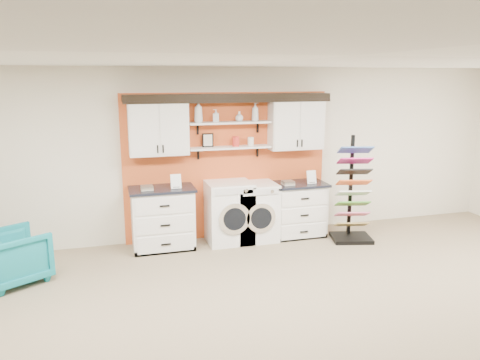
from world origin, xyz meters
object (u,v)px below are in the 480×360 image
object	(u,v)px
base_cabinet_left	(163,218)
armchair	(14,256)
washer	(229,212)
base_cabinet_right	(297,209)
dryer	(255,211)
sample_rack	(352,208)

from	to	relation	value
base_cabinet_left	armchair	size ratio (longest dim) A/B	1.30
washer	armchair	world-z (taller)	washer
base_cabinet_left	washer	bearing A→B (deg)	-0.18
base_cabinet_left	washer	size ratio (longest dim) A/B	1.00
base_cabinet_right	washer	xyz separation A→B (m)	(-1.19, -0.00, 0.04)
washer	dryer	bearing A→B (deg)	0.00
dryer	sample_rack	bearing A→B (deg)	-16.58
dryer	sample_rack	xyz separation A→B (m)	(1.53, -0.46, 0.07)
washer	sample_rack	size ratio (longest dim) A/B	0.58
sample_rack	washer	bearing A→B (deg)	-179.15
base_cabinet_left	sample_rack	xyz separation A→B (m)	(3.04, -0.46, 0.06)
washer	dryer	xyz separation A→B (m)	(0.44, 0.00, -0.02)
dryer	sample_rack	size ratio (longest dim) A/B	0.55
sample_rack	base_cabinet_left	bearing A→B (deg)	-174.71
dryer	sample_rack	world-z (taller)	sample_rack
dryer	base_cabinet_left	bearing A→B (deg)	179.87
washer	dryer	distance (m)	0.44
base_cabinet_left	washer	world-z (taller)	washer
base_cabinet_right	dryer	xyz separation A→B (m)	(-0.76, -0.00, 0.02)
base_cabinet_left	washer	distance (m)	1.07
washer	armchair	size ratio (longest dim) A/B	1.30
base_cabinet_right	washer	world-z (taller)	washer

